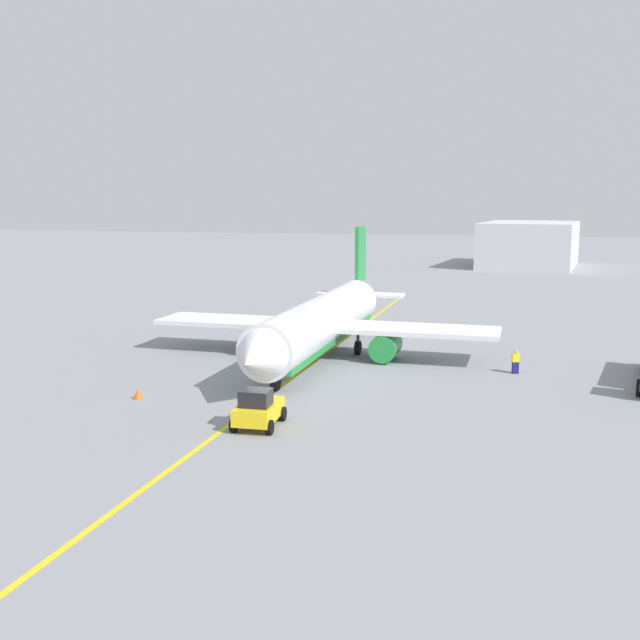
{
  "coord_description": "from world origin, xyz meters",
  "views": [
    {
      "loc": [
        55.55,
        14.82,
        12.39
      ],
      "look_at": [
        0.0,
        0.0,
        3.0
      ],
      "focal_mm": 41.88,
      "sensor_mm": 36.0,
      "label": 1
    }
  ],
  "objects_px": {
    "airplane": "(322,323)",
    "refueling_worker": "(515,362)",
    "pushback_tug": "(258,409)",
    "safety_cone_nose": "(138,394)"
  },
  "relations": [
    {
      "from": "pushback_tug",
      "to": "refueling_worker",
      "type": "height_order",
      "value": "pushback_tug"
    },
    {
      "from": "airplane",
      "to": "refueling_worker",
      "type": "distance_m",
      "value": 15.16
    },
    {
      "from": "airplane",
      "to": "pushback_tug",
      "type": "xyz_separation_m",
      "value": [
        18.79,
        1.36,
        -1.7
      ]
    },
    {
      "from": "pushback_tug",
      "to": "refueling_worker",
      "type": "distance_m",
      "value": 21.51
    },
    {
      "from": "airplane",
      "to": "safety_cone_nose",
      "type": "distance_m",
      "value": 17.34
    },
    {
      "from": "airplane",
      "to": "pushback_tug",
      "type": "height_order",
      "value": "airplane"
    },
    {
      "from": "airplane",
      "to": "refueling_worker",
      "type": "bearing_deg",
      "value": 82.05
    },
    {
      "from": "pushback_tug",
      "to": "safety_cone_nose",
      "type": "bearing_deg",
      "value": -110.87
    },
    {
      "from": "airplane",
      "to": "safety_cone_nose",
      "type": "bearing_deg",
      "value": -27.2
    },
    {
      "from": "safety_cone_nose",
      "to": "pushback_tug",
      "type": "bearing_deg",
      "value": 69.13
    }
  ]
}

